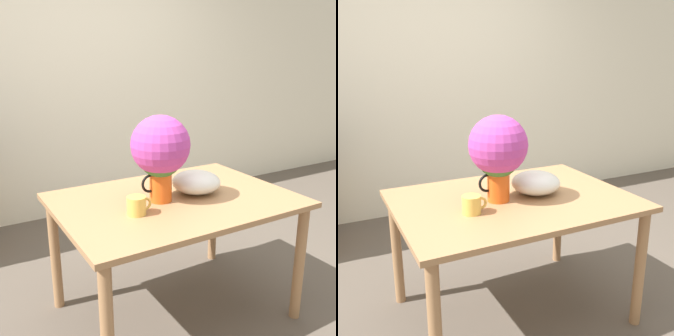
{
  "view_description": "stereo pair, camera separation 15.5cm",
  "coord_description": "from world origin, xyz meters",
  "views": [
    {
      "loc": [
        -1.16,
        -1.76,
        1.5
      ],
      "look_at": [
        -0.12,
        -0.0,
        0.91
      ],
      "focal_mm": 42.0,
      "sensor_mm": 36.0,
      "label": 1
    },
    {
      "loc": [
        -1.03,
        -1.83,
        1.5
      ],
      "look_at": [
        -0.12,
        -0.0,
        0.91
      ],
      "focal_mm": 42.0,
      "sensor_mm": 36.0,
      "label": 2
    }
  ],
  "objects": [
    {
      "name": "table",
      "position": [
        -0.08,
        0.0,
        0.64
      ],
      "size": [
        1.3,
        0.94,
        0.73
      ],
      "color": "#A3754C",
      "rests_on": "ground_plane"
    },
    {
      "name": "ground_plane",
      "position": [
        0.0,
        0.0,
        0.0
      ],
      "size": [
        12.0,
        12.0,
        0.0
      ],
      "primitive_type": "plane",
      "color": "brown"
    },
    {
      "name": "wall_back",
      "position": [
        0.0,
        1.87,
        1.3
      ],
      "size": [
        8.0,
        0.05,
        2.6
      ],
      "color": "#EDE5CC",
      "rests_on": "ground_plane"
    },
    {
      "name": "flower_vase",
      "position": [
        -0.17,
        -0.0,
        1.02
      ],
      "size": [
        0.32,
        0.32,
        0.47
      ],
      "color": "#E05619",
      "rests_on": "table"
    },
    {
      "name": "coffee_mug",
      "position": [
        -0.36,
        -0.11,
        0.78
      ],
      "size": [
        0.13,
        0.1,
        0.09
      ],
      "color": "gold",
      "rests_on": "table"
    },
    {
      "name": "white_bowl",
      "position": [
        0.08,
        0.02,
        0.8
      ],
      "size": [
        0.28,
        0.28,
        0.13
      ],
      "color": "silver",
      "rests_on": "table"
    }
  ]
}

